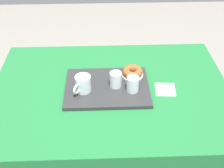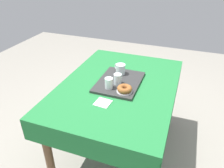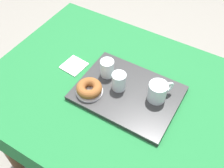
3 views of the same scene
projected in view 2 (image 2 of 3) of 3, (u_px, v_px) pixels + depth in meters
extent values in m
plane|color=gray|center=(117.00, 148.00, 2.20)|extent=(6.00, 6.00, 0.00)
cube|color=#1E6B33|center=(118.00, 86.00, 1.82)|extent=(1.30, 0.93, 0.04)
cube|color=#1E6B33|center=(173.00, 106.00, 1.73)|extent=(1.30, 0.01, 0.14)
cube|color=#1E6B33|center=(71.00, 85.00, 2.00)|extent=(1.30, 0.01, 0.14)
cube|color=#1E6B33|center=(85.00, 149.00, 1.34)|extent=(0.01, 0.93, 0.14)
cube|color=#1E6B33|center=(137.00, 64.00, 2.39)|extent=(0.01, 0.93, 0.14)
cylinder|color=brown|center=(167.00, 97.00, 2.36)|extent=(0.06, 0.06, 0.71)
cylinder|color=brown|center=(49.00, 155.00, 1.67)|extent=(0.06, 0.06, 0.71)
cylinder|color=brown|center=(103.00, 85.00, 2.58)|extent=(0.06, 0.06, 0.71)
cube|color=#2D2D2D|center=(119.00, 82.00, 1.83)|extent=(0.45, 0.34, 0.02)
cylinder|color=silver|center=(121.00, 69.00, 1.91)|extent=(0.08, 0.08, 0.09)
cylinder|color=#84380F|center=(121.00, 70.00, 1.91)|extent=(0.07, 0.07, 0.06)
torus|color=silver|center=(117.00, 67.00, 1.95)|extent=(0.04, 0.05, 0.06)
cylinder|color=silver|center=(118.00, 79.00, 1.76)|extent=(0.06, 0.06, 0.09)
cylinder|color=silver|center=(118.00, 81.00, 1.77)|extent=(0.05, 0.05, 0.03)
cylinder|color=silver|center=(109.00, 83.00, 1.70)|extent=(0.06, 0.06, 0.09)
cylinder|color=silver|center=(109.00, 85.00, 1.71)|extent=(0.05, 0.05, 0.04)
cylinder|color=silver|center=(124.00, 91.00, 1.67)|extent=(0.12, 0.12, 0.01)
torus|color=brown|center=(125.00, 89.00, 1.66)|extent=(0.12, 0.12, 0.04)
cube|color=white|center=(103.00, 103.00, 1.58)|extent=(0.12, 0.12, 0.01)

